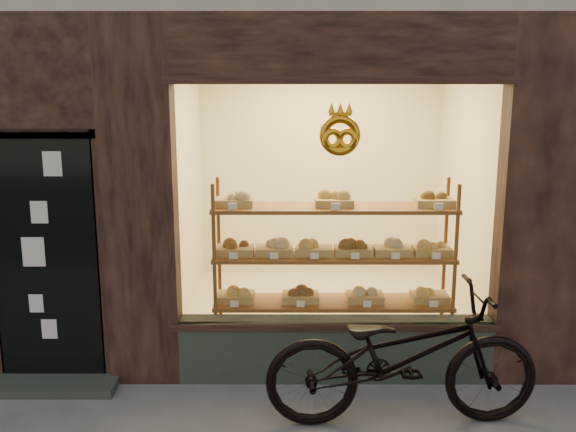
{
  "coord_description": "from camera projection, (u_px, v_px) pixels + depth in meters",
  "views": [
    {
      "loc": [
        0.05,
        -3.12,
        2.6
      ],
      "look_at": [
        0.04,
        2.0,
        1.49
      ],
      "focal_mm": 40.0,
      "sensor_mm": 36.0,
      "label": 1
    }
  ],
  "objects": [
    {
      "name": "display_shelf",
      "position": [
        333.0,
        271.0,
        5.91
      ],
      "size": [
        2.2,
        0.45,
        1.7
      ],
      "color": "brown",
      "rests_on": "ground"
    },
    {
      "name": "bicycle",
      "position": [
        402.0,
        356.0,
        4.84
      ],
      "size": [
        2.1,
        0.82,
        1.09
      ],
      "primitive_type": "imported",
      "rotation": [
        0.0,
        0.0,
        1.62
      ],
      "color": "black",
      "rests_on": "ground"
    }
  ]
}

